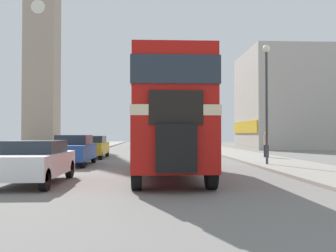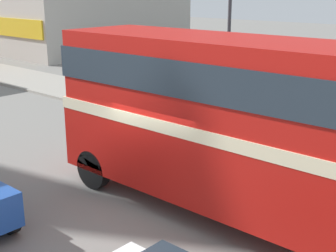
% 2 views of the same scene
% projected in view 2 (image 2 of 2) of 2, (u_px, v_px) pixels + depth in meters
% --- Properties ---
extents(ground_plane, '(120.00, 120.00, 0.00)m').
position_uv_depth(ground_plane, '(167.00, 206.00, 11.36)').
color(ground_plane, slate).
extents(sidewalk_right, '(3.50, 120.00, 0.12)m').
position_uv_depth(sidewalk_right, '(296.00, 139.00, 16.18)').
color(sidewalk_right, gray).
rests_on(sidewalk_right, ground_plane).
extents(double_decker_bus, '(2.42, 9.43, 4.09)m').
position_uv_depth(double_decker_bus, '(237.00, 116.00, 10.18)').
color(double_decker_bus, '#B2140F').
rests_on(double_decker_bus, ground_plane).
extents(pedestrian_walking, '(0.32, 0.32, 1.61)m').
position_uv_depth(pedestrian_walking, '(149.00, 82.00, 21.12)').
color(pedestrian_walking, '#282833').
rests_on(pedestrian_walking, sidewalk_right).
extents(street_lamp, '(0.36, 0.36, 5.86)m').
position_uv_depth(street_lamp, '(229.00, 23.00, 15.70)').
color(street_lamp, '#38383D').
rests_on(street_lamp, sidewalk_right).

